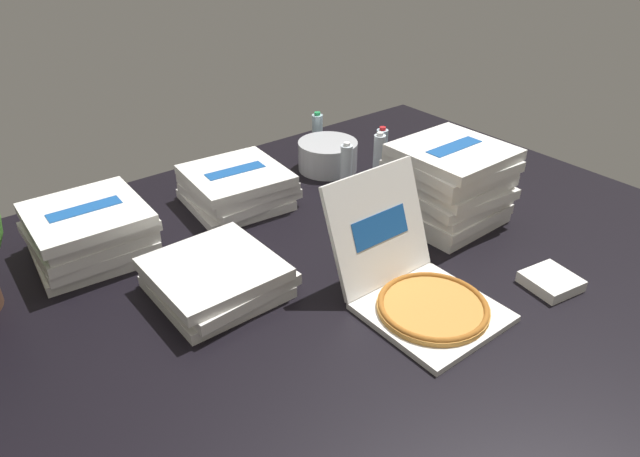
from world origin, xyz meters
TOP-DOWN VIEW (x-y plane):
  - ground_plane at (0.00, 0.00)m, footprint 3.20×2.40m
  - open_pizza_box at (0.13, -0.32)m, footprint 0.40×0.56m
  - pizza_stack_right_mid at (-0.62, 0.67)m, footprint 0.44×0.45m
  - pizza_stack_center_near at (-0.37, 0.16)m, footprint 0.44×0.43m
  - pizza_stack_left_far at (0.66, 0.02)m, footprint 0.44×0.44m
  - pizza_stack_center_far at (0.03, 0.68)m, footprint 0.44×0.45m
  - ice_bucket at (0.58, 0.73)m, footprint 0.30×0.30m
  - water_bottle_0 at (0.73, 0.52)m, footprint 0.06×0.06m
  - water_bottle_1 at (0.53, 0.52)m, footprint 0.06×0.06m
  - water_bottle_2 at (0.67, 0.93)m, footprint 0.06×0.06m
  - water_bottle_3 at (0.79, 0.56)m, footprint 0.06×0.06m
  - napkin_pile at (0.58, -0.54)m, footprint 0.19×0.19m

SIDE VIEW (x-z plane):
  - ground_plane at x=0.00m, z-range -0.02..0.00m
  - napkin_pile at x=0.58m, z-range 0.00..0.04m
  - pizza_stack_center_near at x=-0.37m, z-range 0.00..0.12m
  - ice_bucket at x=0.58m, z-range 0.00..0.14m
  - open_pizza_box at x=0.13m, z-range -0.13..0.28m
  - pizza_stack_center_far at x=0.03m, z-range 0.00..0.17m
  - pizza_stack_right_mid at x=-0.62m, z-range 0.00..0.21m
  - water_bottle_0 at x=0.73m, z-range -0.01..0.22m
  - water_bottle_1 at x=0.53m, z-range -0.01..0.22m
  - water_bottle_2 at x=0.67m, z-range -0.01..0.22m
  - water_bottle_3 at x=0.79m, z-range -0.01..0.22m
  - pizza_stack_left_far at x=0.66m, z-range 0.00..0.33m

